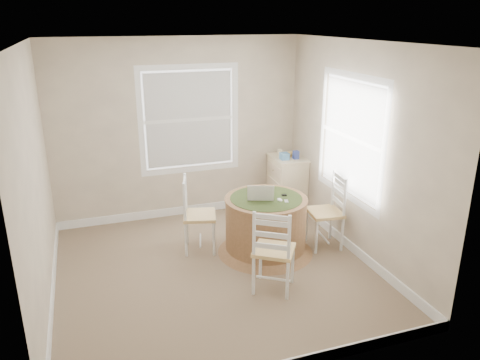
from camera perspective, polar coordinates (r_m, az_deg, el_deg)
name	(u,v)px	position (r m, az deg, el deg)	size (l,w,h in m)	color
room	(223,161)	(5.30, -2.05, 2.38)	(3.64, 3.64, 2.64)	#897457
round_table	(266,223)	(5.89, 3.15, -5.22)	(1.21, 1.21, 0.74)	#926441
chair_left	(200,215)	(5.93, -4.95, -4.28)	(0.42, 0.40, 0.95)	white
chair_near	(274,250)	(5.08, 4.17, -8.48)	(0.42, 0.40, 0.95)	white
chair_right	(325,212)	(6.10, 10.32, -3.87)	(0.42, 0.40, 0.95)	white
laptop	(261,196)	(5.72, 2.53, -2.02)	(0.40, 0.38, 0.22)	white
mouse	(280,200)	(5.69, 4.87, -2.42)	(0.06, 0.09, 0.03)	white
phone	(286,201)	(5.67, 5.67, -2.62)	(0.04, 0.09, 0.02)	#B7BABF
keys	(284,196)	(5.84, 5.41, -1.89)	(0.06, 0.05, 0.03)	black
corner_chest	(287,183)	(7.22, 5.72, -0.39)	(0.49, 0.64, 0.84)	beige
tissue_box	(284,156)	(6.94, 5.40, 2.89)	(0.12, 0.12, 0.10)	#538BBE
box_yellow	(289,155)	(7.11, 5.99, 3.11)	(0.15, 0.10, 0.06)	#E7B351
box_blue	(297,155)	(6.99, 6.91, 3.04)	(0.08, 0.08, 0.12)	#3648A3
cup_cream	(279,152)	(7.18, 4.78, 3.44)	(0.07, 0.07, 0.09)	beige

